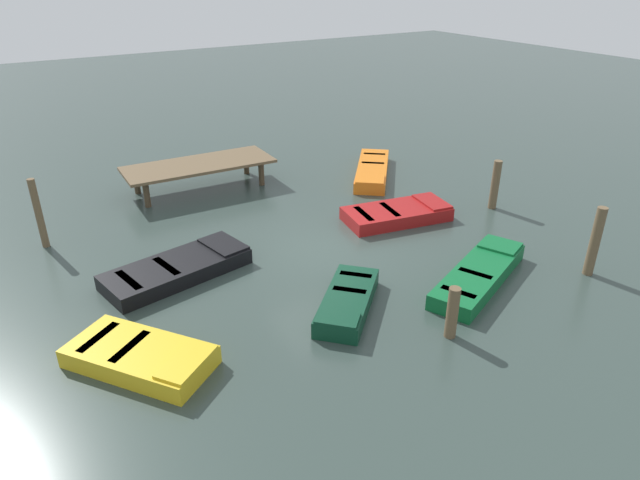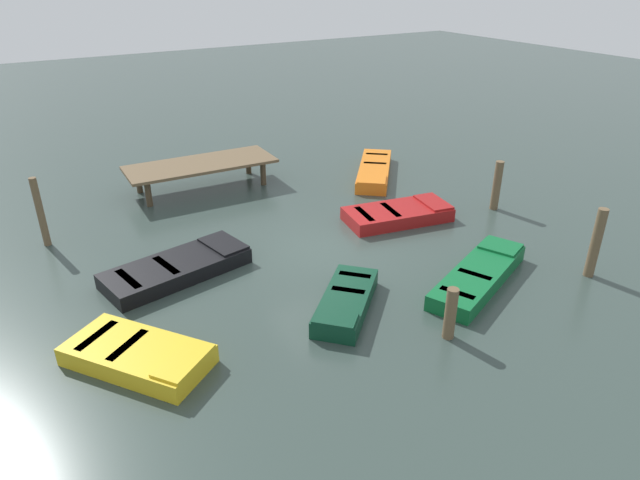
% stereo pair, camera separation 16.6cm
% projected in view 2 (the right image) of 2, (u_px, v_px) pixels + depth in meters
% --- Properties ---
extents(ground_plane, '(80.00, 80.00, 0.00)m').
position_uv_depth(ground_plane, '(320.00, 251.00, 15.72)').
color(ground_plane, '#33423D').
extents(dock_segment, '(5.18, 2.16, 0.95)m').
position_uv_depth(dock_segment, '(201.00, 166.00, 19.67)').
color(dock_segment, brown).
rests_on(dock_segment, ground_plane).
extents(rowboat_black, '(3.89, 2.17, 0.46)m').
position_uv_depth(rowboat_black, '(178.00, 267.00, 14.46)').
color(rowboat_black, black).
rests_on(rowboat_black, ground_plane).
extents(rowboat_red, '(3.44, 2.02, 0.46)m').
position_uv_depth(rowboat_red, '(398.00, 214.00, 17.51)').
color(rowboat_red, maroon).
rests_on(rowboat_red, ground_plane).
extents(rowboat_orange, '(3.43, 3.83, 0.46)m').
position_uv_depth(rowboat_orange, '(374.00, 171.00, 21.09)').
color(rowboat_orange, orange).
rests_on(rowboat_orange, ground_plane).
extents(rowboat_green, '(3.95, 2.51, 0.46)m').
position_uv_depth(rowboat_green, '(479.00, 275.00, 14.09)').
color(rowboat_green, '#0F602D').
rests_on(rowboat_green, ground_plane).
extents(rowboat_dark_green, '(2.65, 2.60, 0.46)m').
position_uv_depth(rowboat_dark_green, '(346.00, 302.00, 13.00)').
color(rowboat_dark_green, '#0C3823').
rests_on(rowboat_dark_green, ground_plane).
extents(rowboat_yellow, '(2.84, 3.17, 0.46)m').
position_uv_depth(rowboat_yellow, '(139.00, 355.00, 11.25)').
color(rowboat_yellow, gold).
rests_on(rowboat_yellow, ground_plane).
extents(mooring_piling_far_left, '(0.26, 0.26, 1.61)m').
position_uv_depth(mooring_piling_far_left, '(497.00, 186.00, 18.05)').
color(mooring_piling_far_left, brown).
rests_on(mooring_piling_far_left, ground_plane).
extents(mooring_piling_mid_left, '(0.20, 0.20, 2.02)m').
position_uv_depth(mooring_piling_mid_left, '(40.00, 212.00, 15.63)').
color(mooring_piling_mid_left, brown).
rests_on(mooring_piling_mid_left, ground_plane).
extents(mooring_piling_center, '(0.25, 0.25, 1.20)m').
position_uv_depth(mooring_piling_center, '(450.00, 314.00, 11.88)').
color(mooring_piling_center, brown).
rests_on(mooring_piling_center, ground_plane).
extents(mooring_piling_mid_right, '(0.25, 0.25, 1.86)m').
position_uv_depth(mooring_piling_mid_right, '(596.00, 243.00, 14.11)').
color(mooring_piling_mid_right, brown).
rests_on(mooring_piling_mid_right, ground_plane).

